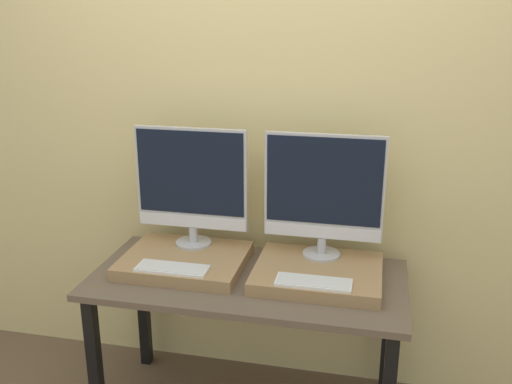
{
  "coord_description": "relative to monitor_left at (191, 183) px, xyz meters",
  "views": [
    {
      "loc": [
        0.52,
        -1.87,
        1.83
      ],
      "look_at": [
        0.0,
        0.5,
        1.04
      ],
      "focal_mm": 40.0,
      "sensor_mm": 36.0,
      "label": 1
    }
  ],
  "objects": [
    {
      "name": "wall_back",
      "position": [
        0.3,
        0.23,
        0.24
      ],
      "size": [
        8.0,
        0.04,
        2.6
      ],
      "color": "#DBC684",
      "rests_on": "ground_plane"
    },
    {
      "name": "keyboard_left",
      "position": [
        -0.0,
        -0.28,
        -0.3
      ],
      "size": [
        0.31,
        0.11,
        0.01
      ],
      "color": "silver",
      "rests_on": "wooden_riser_left"
    },
    {
      "name": "keyboard_right",
      "position": [
        0.6,
        -0.28,
        -0.3
      ],
      "size": [
        0.31,
        0.11,
        0.01
      ],
      "color": "silver",
      "rests_on": "wooden_riser_right"
    },
    {
      "name": "wooden_riser_left",
      "position": [
        0.0,
        -0.13,
        -0.33
      ],
      "size": [
        0.54,
        0.45,
        0.06
      ],
      "color": "#99754C",
      "rests_on": "workbench"
    },
    {
      "name": "monitor_right",
      "position": [
        0.6,
        0.0,
        0.0
      ],
      "size": [
        0.52,
        0.17,
        0.56
      ],
      "color": "#B2B2B7",
      "rests_on": "wooden_riser_right"
    },
    {
      "name": "workbench",
      "position": [
        0.3,
        -0.17,
        -0.45
      ],
      "size": [
        1.37,
        0.65,
        0.71
      ],
      "color": "brown",
      "rests_on": "ground_plane"
    },
    {
      "name": "wooden_riser_right",
      "position": [
        0.6,
        -0.13,
        -0.33
      ],
      "size": [
        0.54,
        0.45,
        0.06
      ],
      "color": "#99754C",
      "rests_on": "workbench"
    },
    {
      "name": "monitor_left",
      "position": [
        0.0,
        0.0,
        0.0
      ],
      "size": [
        0.52,
        0.17,
        0.56
      ],
      "color": "#B2B2B7",
      "rests_on": "wooden_riser_left"
    }
  ]
}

